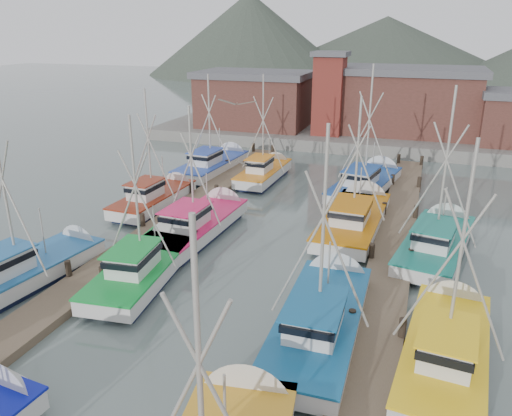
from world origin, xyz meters
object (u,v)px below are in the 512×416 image
(lookout_tower, at_px, (329,93))
(boat_8, at_px, (200,223))
(boat_4, at_px, (148,264))
(boat_12, at_px, (265,172))

(lookout_tower, relative_size, boat_8, 0.86)
(boat_4, height_order, boat_8, boat_4)
(boat_8, height_order, boat_12, boat_12)
(lookout_tower, distance_m, boat_12, 15.63)
(lookout_tower, bearing_deg, boat_12, -98.78)
(boat_4, xyz_separation_m, boat_8, (0.08, 6.04, -0.00))
(boat_4, bearing_deg, boat_12, 83.16)
(lookout_tower, relative_size, boat_4, 0.92)
(lookout_tower, distance_m, boat_4, 33.50)
(lookout_tower, distance_m, boat_8, 27.55)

